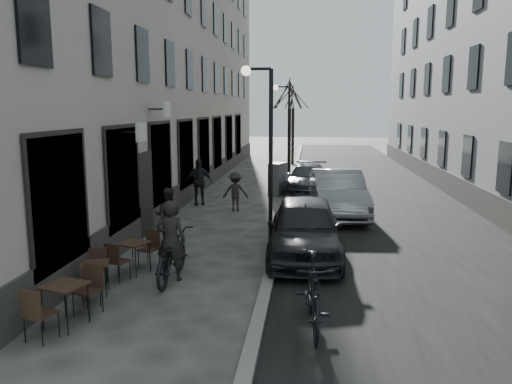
% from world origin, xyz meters
% --- Properties ---
extents(ground, '(120.00, 120.00, 0.00)m').
position_xyz_m(ground, '(0.00, 0.00, 0.00)').
color(ground, '#3C3936').
rests_on(ground, ground).
extents(road, '(7.30, 60.00, 0.00)m').
position_xyz_m(road, '(3.85, 16.00, 0.00)').
color(road, black).
rests_on(road, ground).
extents(kerb, '(0.25, 60.00, 0.12)m').
position_xyz_m(kerb, '(0.20, 16.00, 0.06)').
color(kerb, slate).
rests_on(kerb, ground).
extents(building_left, '(4.00, 35.00, 16.00)m').
position_xyz_m(building_left, '(-6.00, 16.50, 8.00)').
color(building_left, '#A19487').
rests_on(building_left, ground).
extents(building_right, '(4.00, 35.00, 16.00)m').
position_xyz_m(building_right, '(9.50, 16.50, 8.00)').
color(building_right, gray).
rests_on(building_right, ground).
extents(streetlamp_near, '(0.90, 0.28, 5.09)m').
position_xyz_m(streetlamp_near, '(-0.17, 6.00, 3.16)').
color(streetlamp_near, black).
rests_on(streetlamp_near, ground).
extents(streetlamp_far, '(0.90, 0.28, 5.09)m').
position_xyz_m(streetlamp_far, '(-0.17, 18.00, 3.16)').
color(streetlamp_far, black).
rests_on(streetlamp_far, ground).
extents(tree_near, '(2.40, 2.40, 5.70)m').
position_xyz_m(tree_near, '(-0.10, 21.00, 4.66)').
color(tree_near, black).
rests_on(tree_near, ground).
extents(tree_far, '(2.40, 2.40, 5.70)m').
position_xyz_m(tree_far, '(-0.10, 27.00, 4.66)').
color(tree_far, black).
rests_on(tree_far, ground).
extents(bistro_set_a, '(0.86, 1.67, 0.95)m').
position_xyz_m(bistro_set_a, '(-3.27, 0.15, 0.49)').
color(bistro_set_a, black).
rests_on(bistro_set_a, ground).
extents(bistro_set_b, '(0.80, 1.47, 0.84)m').
position_xyz_m(bistro_set_b, '(-3.41, 1.72, 0.43)').
color(bistro_set_b, black).
rests_on(bistro_set_b, ground).
extents(bistro_set_c, '(0.92, 1.58, 0.91)m').
position_xyz_m(bistro_set_c, '(-3.06, 3.16, 0.47)').
color(bistro_set_c, black).
rests_on(bistro_set_c, ground).
extents(utility_cabinet, '(0.84, 1.10, 1.47)m').
position_xyz_m(utility_cabinet, '(-0.35, 14.52, 0.73)').
color(utility_cabinet, '#5D5D60').
rests_on(utility_cabinet, ground).
extents(bicycle, '(0.77, 2.19, 1.15)m').
position_xyz_m(bicycle, '(-2.05, 2.81, 0.57)').
color(bicycle, black).
rests_on(bicycle, ground).
extents(cyclist_rider, '(0.69, 0.45, 1.88)m').
position_xyz_m(cyclist_rider, '(-2.05, 2.81, 0.94)').
color(cyclist_rider, black).
rests_on(cyclist_rider, ground).
extents(pedestrian_near, '(0.82, 0.65, 1.65)m').
position_xyz_m(pedestrian_near, '(-3.01, 5.92, 0.82)').
color(pedestrian_near, black).
rests_on(pedestrian_near, ground).
extents(pedestrian_mid, '(1.01, 0.63, 1.51)m').
position_xyz_m(pedestrian_mid, '(-1.72, 10.71, 0.76)').
color(pedestrian_mid, '#292724').
rests_on(pedestrian_mid, ground).
extents(pedestrian_far, '(1.20, 0.76, 1.89)m').
position_xyz_m(pedestrian_far, '(-3.41, 11.80, 0.95)').
color(pedestrian_far, black).
rests_on(pedestrian_far, ground).
extents(car_near, '(1.96, 4.73, 1.60)m').
position_xyz_m(car_near, '(1.00, 4.91, 0.80)').
color(car_near, black).
rests_on(car_near, ground).
extents(car_mid, '(2.11, 5.17, 1.67)m').
position_xyz_m(car_mid, '(2.14, 10.28, 0.83)').
color(car_mid, gray).
rests_on(car_mid, ground).
extents(car_far, '(2.21, 4.56, 1.28)m').
position_xyz_m(car_far, '(1.00, 15.52, 0.64)').
color(car_far, '#363A40').
rests_on(car_far, ground).
extents(moped, '(0.76, 2.26, 1.33)m').
position_xyz_m(moped, '(1.20, 0.55, 0.67)').
color(moped, black).
rests_on(moped, ground).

